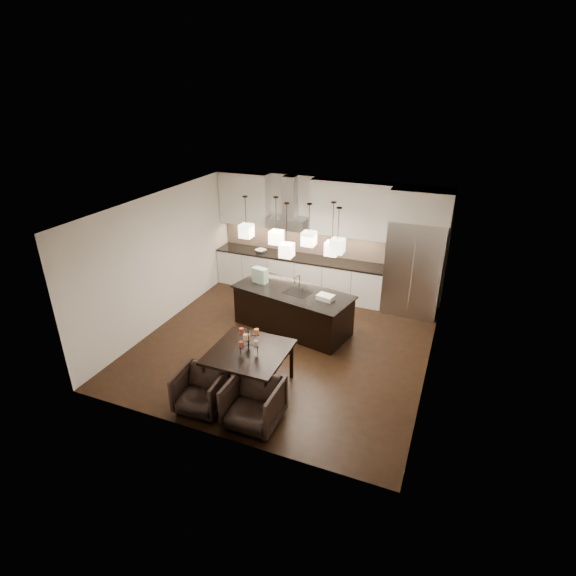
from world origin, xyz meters
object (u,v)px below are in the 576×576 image
at_px(island_body, 293,311).
at_px(armchair_left, 201,390).
at_px(armchair_right, 254,403).
at_px(dining_table, 250,370).
at_px(refrigerator, 414,267).

height_order(island_body, armchair_left, island_body).
distance_m(island_body, armchair_left, 2.96).
xyz_separation_m(island_body, armchair_right, (0.51, -2.92, -0.05)).
xyz_separation_m(dining_table, armchair_right, (0.44, -0.75, -0.00)).
relative_size(island_body, armchair_left, 3.18).
relative_size(armchair_left, armchair_right, 0.92).
bearing_deg(dining_table, armchair_left, -123.22).
bearing_deg(island_body, dining_table, -76.20).
xyz_separation_m(island_body, dining_table, (0.08, -2.17, -0.05)).
height_order(refrigerator, dining_table, refrigerator).
xyz_separation_m(refrigerator, armchair_right, (-1.66, -4.65, -0.70)).
distance_m(armchair_left, armchair_right, 0.93).
distance_m(refrigerator, island_body, 2.86).
xyz_separation_m(refrigerator, island_body, (-2.17, -1.73, -0.65)).
bearing_deg(armchair_left, dining_table, 53.26).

